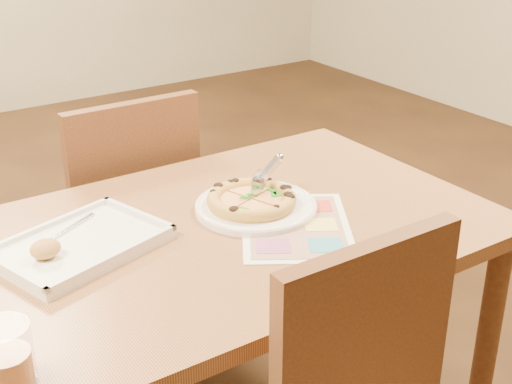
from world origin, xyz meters
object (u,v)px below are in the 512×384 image
dining_table (226,256)px  pizza (252,200)px  pizza_cutter (266,173)px  chair_far (126,197)px  menu (296,226)px  appetizer_tray (78,246)px  glass_tumbler (7,359)px  plate (256,207)px

dining_table → pizza: size_ratio=5.71×
dining_table → pizza_cutter: pizza_cutter is taller
chair_far → menu: 0.73m
appetizer_tray → glass_tumbler: (-0.26, -0.37, 0.04)m
dining_table → appetizer_tray: size_ratio=3.09×
pizza → menu: bearing=-74.4°
dining_table → chair_far: chair_far is taller
chair_far → menu: size_ratio=1.29×
glass_tumbler → menu: size_ratio=0.31×
pizza_cutter → glass_tumbler: (-0.77, -0.36, -0.03)m
plate → glass_tumbler: (-0.72, -0.33, 0.04)m
dining_table → menu: (0.14, -0.10, 0.09)m
plate → menu: size_ratio=0.85×
plate → appetizer_tray: size_ratio=0.73×
appetizer_tray → menu: bearing=-20.0°
pizza → glass_tumbler: size_ratio=1.99×
pizza → appetizer_tray: appetizer_tray is taller
plate → chair_far: bearing=101.1°
glass_tumbler → menu: 0.77m
chair_far → glass_tumbler: bearing=56.0°
menu → appetizer_tray: bearing=160.0°
pizza_cutter → appetizer_tray: (-0.50, 0.02, -0.07)m
dining_table → pizza_cutter: 0.24m
glass_tumbler → dining_table: bearing=26.1°
pizza → appetizer_tray: size_ratio=0.54×
pizza_cutter → appetizer_tray: pizza_cutter is taller
pizza_cutter → menu: pizza_cutter is taller
plate → pizza: size_ratio=1.36×
pizza → pizza_cutter: 0.08m
pizza_cutter → glass_tumbler: bearing=-176.4°
plate → pizza: bearing=152.9°
chair_far → glass_tumbler: chair_far is taller
chair_far → glass_tumbler: size_ratio=4.11×
pizza_cutter → menu: size_ratio=0.35×
dining_table → pizza_cutter: bearing=20.3°
pizza → menu: size_ratio=0.63×
chair_far → plate: chair_far is taller
chair_far → dining_table: bearing=90.0°
dining_table → plate: plate is taller
chair_far → plate: 0.60m
dining_table → plate: 0.15m
appetizer_tray → menu: appetizer_tray is taller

